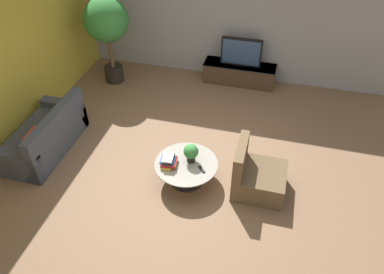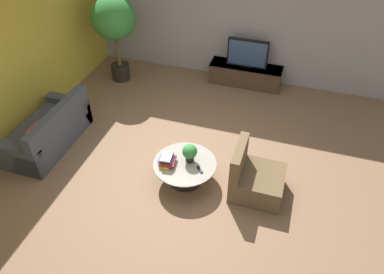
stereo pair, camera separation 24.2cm
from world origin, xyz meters
The scene contains 12 objects.
ground_plane centered at (0.00, 0.00, 0.00)m, with size 24.00×24.00×0.00m, color brown.
back_wall_stone centered at (0.00, 3.26, 1.50)m, with size 7.40×0.12×3.00m, color #939399.
side_wall_left centered at (-3.26, 0.20, 1.50)m, with size 0.12×7.40×3.00m, color gold.
media_console centered at (0.39, 2.94, 0.24)m, with size 1.61×0.50×0.45m.
television centered at (0.39, 2.94, 0.75)m, with size 0.88×0.13×0.62m.
coffee_table centered at (0.05, -0.32, 0.27)m, with size 1.02×1.02×0.38m.
couch_by_wall centered at (-2.57, -0.21, 0.29)m, with size 0.84×1.70×0.84m.
armchair_wicker centered at (1.17, -0.22, 0.27)m, with size 0.80×0.76×0.86m.
potted_palm_tall centered at (-2.38, 2.29, 1.36)m, with size 0.94×0.94×1.91m.
potted_plant_tabletop centered at (0.11, -0.24, 0.56)m, with size 0.24×0.24×0.32m.
book_stack centered at (-0.21, -0.42, 0.46)m, with size 0.28×0.30×0.17m.
remote_black centered at (0.33, -0.40, 0.39)m, with size 0.04×0.16×0.02m, color black.
Camera 1 is at (1.24, -4.46, 4.54)m, focal length 35.00 mm.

